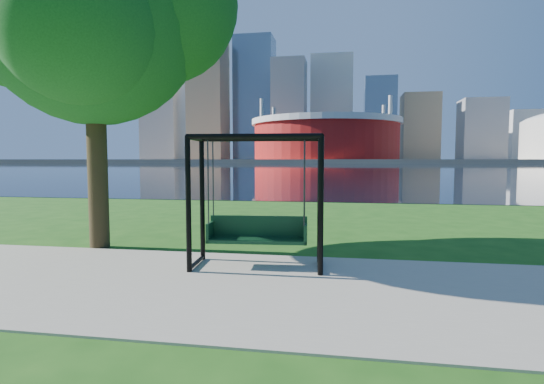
# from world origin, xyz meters

# --- Properties ---
(ground) EXTENTS (900.00, 900.00, 0.00)m
(ground) POSITION_xyz_m (0.00, 0.00, 0.00)
(ground) COLOR #1E5114
(ground) RESTS_ON ground
(path) EXTENTS (120.00, 4.00, 0.03)m
(path) POSITION_xyz_m (0.00, -0.50, 0.01)
(path) COLOR #9E937F
(path) RESTS_ON ground
(river) EXTENTS (900.00, 180.00, 0.02)m
(river) POSITION_xyz_m (0.00, 102.00, 0.01)
(river) COLOR black
(river) RESTS_ON ground
(far_bank) EXTENTS (900.00, 228.00, 2.00)m
(far_bank) POSITION_xyz_m (0.00, 306.00, 1.00)
(far_bank) COLOR #937F60
(far_bank) RESTS_ON ground
(stadium) EXTENTS (83.00, 83.00, 32.00)m
(stadium) POSITION_xyz_m (-10.00, 235.00, 14.23)
(stadium) COLOR maroon
(stadium) RESTS_ON far_bank
(skyline) EXTENTS (392.00, 66.00, 96.50)m
(skyline) POSITION_xyz_m (-4.27, 319.39, 35.89)
(skyline) COLOR gray
(skyline) RESTS_ON far_bank
(swing) EXTENTS (2.27, 1.12, 2.26)m
(swing) POSITION_xyz_m (-0.60, 0.63, 1.09)
(swing) COLOR black
(swing) RESTS_ON ground
(park_tree) EXTENTS (5.66, 5.11, 7.03)m
(park_tree) POSITION_xyz_m (-4.26, 1.74, 4.88)
(park_tree) COLOR #2D2413
(park_tree) RESTS_ON ground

